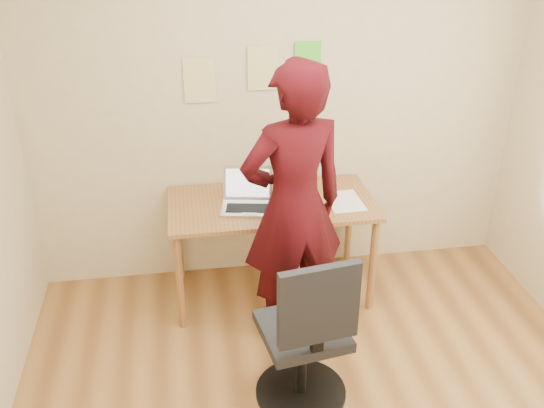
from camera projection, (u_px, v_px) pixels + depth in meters
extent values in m
cube|color=beige|center=(278.00, 97.00, 4.19)|extent=(3.50, 0.04, 2.70)
cube|color=#956233|center=(271.00, 204.00, 4.12)|extent=(1.40, 0.70, 0.03)
cylinder|color=#956233|center=(180.00, 282.00, 3.94)|extent=(0.05, 0.05, 0.71)
cylinder|color=#956233|center=(372.00, 265.00, 4.12)|extent=(0.05, 0.05, 0.71)
cylinder|color=#956233|center=(178.00, 236.00, 4.47)|extent=(0.05, 0.05, 0.71)
cylinder|color=#956233|center=(349.00, 223.00, 4.64)|extent=(0.05, 0.05, 0.71)
cube|color=#B6B6BE|center=(246.00, 209.00, 4.01)|extent=(0.37, 0.29, 0.02)
cube|color=black|center=(246.00, 207.00, 4.01)|extent=(0.29, 0.18, 0.00)
cube|color=#B6B6BE|center=(248.00, 183.00, 4.09)|extent=(0.34, 0.13, 0.23)
cube|color=white|center=(248.00, 183.00, 4.09)|extent=(0.30, 0.11, 0.18)
cube|color=white|center=(345.00, 201.00, 4.13)|extent=(0.24, 0.33, 0.00)
cube|color=black|center=(295.00, 212.00, 3.97)|extent=(0.08, 0.13, 0.01)
cube|color=#3F4C59|center=(295.00, 212.00, 3.97)|extent=(0.07, 0.11, 0.00)
cube|color=#D5C37F|center=(200.00, 81.00, 4.02)|extent=(0.21, 0.00, 0.30)
cube|color=#D5C37F|center=(263.00, 68.00, 4.05)|extent=(0.21, 0.00, 0.30)
cube|color=#4ECE2E|center=(308.00, 59.00, 4.07)|extent=(0.18, 0.00, 0.24)
cube|color=black|center=(302.00, 331.00, 3.34)|extent=(0.51, 0.51, 0.06)
cube|color=black|center=(319.00, 305.00, 3.01)|extent=(0.43, 0.12, 0.45)
cube|color=black|center=(317.00, 341.00, 3.12)|extent=(0.07, 0.05, 0.12)
cylinder|color=black|center=(301.00, 364.00, 3.45)|extent=(0.06, 0.06, 0.45)
cylinder|color=black|center=(301.00, 391.00, 3.54)|extent=(0.53, 0.53, 0.03)
imported|color=#34070B|center=(293.00, 207.00, 3.66)|extent=(0.75, 0.57, 1.84)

